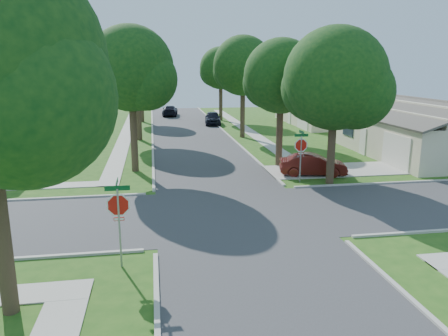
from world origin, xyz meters
name	(u,v)px	position (x,y,z in m)	size (l,w,h in m)	color
ground	(234,213)	(0.00, 0.00, 0.00)	(100.00, 100.00, 0.00)	#245016
road_ns	(234,213)	(0.00, 0.00, 0.00)	(7.00, 100.00, 0.02)	#333335
sidewalk_ne	(246,129)	(6.10, 26.00, 0.02)	(1.20, 40.00, 0.04)	#9E9B91
sidewalk_nw	(127,132)	(-6.10, 26.00, 0.02)	(1.20, 40.00, 0.04)	#9E9B91
driveway	(335,170)	(7.90, 7.10, 0.03)	(8.80, 3.60, 0.05)	#9E9B91
stop_sign_sw	(118,209)	(-4.70, -4.70, 2.03)	(1.05, 0.80, 2.98)	gray
stop_sign_ne	(301,147)	(4.70, 4.70, 2.03)	(1.05, 0.80, 2.98)	gray
tree_e_near	(282,80)	(4.75, 9.01, 5.64)	(4.97, 4.80, 8.28)	#38281C
tree_e_mid	(244,68)	(4.76, 21.01, 6.25)	(5.59, 5.40, 9.21)	#38281C
tree_e_far	(221,70)	(4.75, 34.01, 5.98)	(5.17, 5.00, 8.72)	#38281C
tree_w_near	(132,72)	(-4.64, 9.01, 6.12)	(5.38, 5.20, 8.97)	#38281C
tree_w_mid	(137,66)	(-4.64, 21.01, 6.49)	(5.80, 5.60, 9.56)	#38281C
tree_w_far	(141,74)	(-4.65, 34.01, 5.51)	(4.76, 4.60, 8.04)	#38281C
tree_ne_corner	(336,83)	(6.36, 4.21, 5.59)	(5.80, 5.60, 8.66)	#38281C
house_ne_near	(418,134)	(15.99, 11.00, 1.52)	(8.42, 13.60, 4.23)	#C3B89A
house_ne_far	(325,110)	(15.99, 29.00, 1.52)	(8.42, 13.60, 4.23)	#C3B89A
house_nw_far	(37,112)	(-15.99, 32.00, 1.52)	(8.42, 13.60, 4.23)	#C3B89A
car_driveway	(313,165)	(6.00, 6.12, 0.66)	(1.39, 4.00, 1.32)	#531511
car_curb_east	(213,118)	(3.20, 30.27, 0.73)	(1.73, 4.31, 1.47)	black
car_curb_west	(170,111)	(-1.20, 39.82, 0.68)	(1.89, 4.66, 1.35)	black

